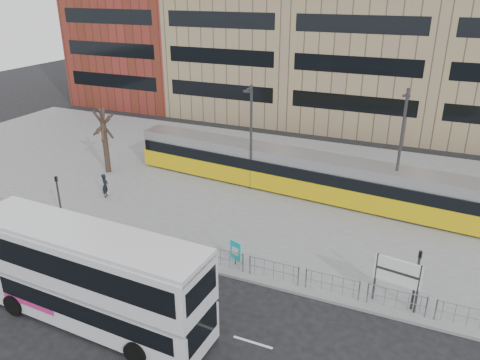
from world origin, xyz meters
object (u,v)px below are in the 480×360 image
at_px(traffic_light_east, 417,273).
at_px(bare_tree, 101,106).
at_px(lamp_post_east, 400,148).
at_px(station_sign, 397,274).
at_px(traffic_light_west, 58,193).
at_px(ad_panel, 235,251).
at_px(pedestrian, 105,185).
at_px(tram, 294,172).
at_px(double_decker_bus, 89,274).
at_px(lamp_post_west, 251,134).

relative_size(traffic_light_east, bare_tree, 0.42).
distance_m(traffic_light_east, lamp_post_east, 10.37).
bearing_deg(station_sign, traffic_light_west, -172.36).
relative_size(ad_panel, traffic_light_east, 0.45).
bearing_deg(traffic_light_east, pedestrian, 166.10).
bearing_deg(traffic_light_west, tram, 19.08).
bearing_deg(traffic_light_west, ad_panel, -22.53).
height_order(pedestrian, traffic_light_west, traffic_light_west).
xyz_separation_m(double_decker_bus, station_sign, (12.29, 6.30, -0.59)).
height_order(traffic_light_west, lamp_post_west, lamp_post_west).
xyz_separation_m(tram, lamp_post_east, (7.05, -0.87, 3.00)).
distance_m(pedestrian, traffic_light_east, 21.53).
distance_m(station_sign, ad_panel, 8.27).
relative_size(lamp_post_west, lamp_post_east, 0.93).
distance_m(pedestrian, bare_tree, 6.68).
distance_m(tram, lamp_post_east, 7.72).
xyz_separation_m(ad_panel, traffic_light_west, (-12.13, 0.11, 1.17)).
distance_m(traffic_light_east, bare_tree, 25.59).
distance_m(station_sign, traffic_light_east, 0.85).
bearing_deg(lamp_post_west, traffic_light_east, -38.83).
bearing_deg(double_decker_bus, traffic_light_east, 28.20).
xyz_separation_m(station_sign, pedestrian, (-20.23, 4.49, -0.86)).
height_order(lamp_post_east, bare_tree, lamp_post_east).
height_order(lamp_post_west, lamp_post_east, lamp_post_east).
xyz_separation_m(double_decker_bus, tram, (3.93, 17.07, -0.80)).
height_order(station_sign, ad_panel, station_sign).
bearing_deg(tram, double_decker_bus, -97.67).
xyz_separation_m(double_decker_bus, pedestrian, (-7.94, 10.79, -1.45)).
bearing_deg(double_decker_bus, lamp_post_east, 58.12).
distance_m(tram, traffic_light_east, 14.09).
relative_size(tram, ad_panel, 18.46).
bearing_deg(traffic_light_east, station_sign, -177.14).
relative_size(station_sign, ad_panel, 1.78).
distance_m(station_sign, traffic_light_west, 20.35).
bearing_deg(lamp_post_west, bare_tree, -173.04).
distance_m(traffic_light_east, lamp_post_west, 15.77).
bearing_deg(tram, bare_tree, -165.67).
relative_size(pedestrian, traffic_light_west, 0.55).
relative_size(double_decker_bus, ad_panel, 8.26).
distance_m(ad_panel, pedestrian, 12.75).
relative_size(double_decker_bus, lamp_post_west, 1.49).
relative_size(tram, bare_tree, 3.45).
bearing_deg(pedestrian, station_sign, -125.71).
relative_size(double_decker_bus, tram, 0.45).
xyz_separation_m(double_decker_bus, lamp_post_east, (10.99, 16.20, 2.20)).
distance_m(tram, traffic_light_west, 15.92).
distance_m(double_decker_bus, lamp_post_west, 16.30).
bearing_deg(tram, pedestrian, -146.84).
relative_size(traffic_light_west, bare_tree, 0.42).
xyz_separation_m(lamp_post_west, bare_tree, (-11.78, -1.44, 1.20)).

